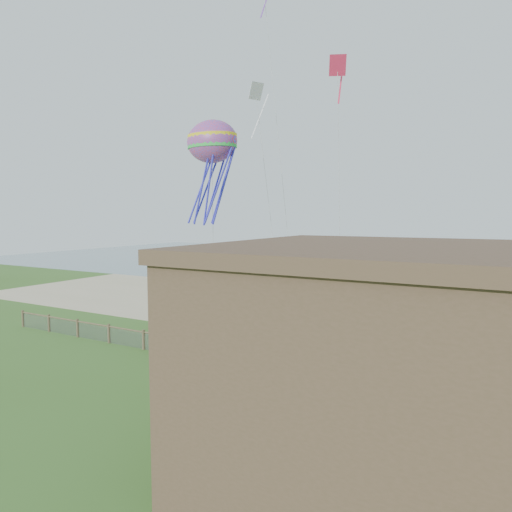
# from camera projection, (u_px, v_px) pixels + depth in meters

# --- Properties ---
(ground) EXTENTS (160.00, 160.00, 0.00)m
(ground) POSITION_uv_depth(u_px,v_px,m) (151.00, 403.00, 20.14)
(ground) COLOR #3B6121
(ground) RESTS_ON ground
(sand_beach) EXTENTS (72.00, 20.00, 0.02)m
(sand_beach) POSITION_uv_depth(u_px,v_px,m) (327.00, 312.00, 39.27)
(sand_beach) COLOR tan
(sand_beach) RESTS_ON ground
(ocean) EXTENTS (160.00, 68.00, 0.02)m
(ocean) POSITION_uv_depth(u_px,v_px,m) (418.00, 265.00, 77.52)
(ocean) COLOR slate
(ocean) RESTS_ON ground
(chainlink_fence) EXTENTS (36.20, 0.20, 1.25)m
(chainlink_fence) POSITION_uv_depth(u_px,v_px,m) (225.00, 355.00, 25.31)
(chainlink_fence) COLOR brown
(chainlink_fence) RESTS_ON ground
(motel) EXTENTS (15.00, 10.00, 7.00)m
(motel) POSITION_uv_depth(u_px,v_px,m) (479.00, 388.00, 12.64)
(motel) COLOR #4D3C29
(motel) RESTS_ON ground
(motel_deck) EXTENTS (15.00, 2.00, 0.50)m
(motel_deck) POSITION_uv_depth(u_px,v_px,m) (485.00, 418.00, 18.14)
(motel_deck) COLOR brown
(motel_deck) RESTS_ON ground
(picnic_table) EXTENTS (2.22, 1.97, 0.77)m
(picnic_table) POSITION_uv_depth(u_px,v_px,m) (212.00, 397.00, 19.88)
(picnic_table) COLOR brown
(picnic_table) RESTS_ON ground
(octopus_kite) EXTENTS (3.96, 3.08, 7.44)m
(octopus_kite) POSITION_uv_depth(u_px,v_px,m) (212.00, 171.00, 30.46)
(octopus_kite) COLOR #FF3228
(kite_white) EXTENTS (2.39, 2.06, 3.34)m
(kite_white) POSITION_uv_depth(u_px,v_px,m) (256.00, 106.00, 32.58)
(kite_white) COLOR white
(kite_red) EXTENTS (1.83, 2.02, 2.48)m
(kite_red) POSITION_uv_depth(u_px,v_px,m) (338.00, 75.00, 28.24)
(kite_red) COLOR #E3284E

